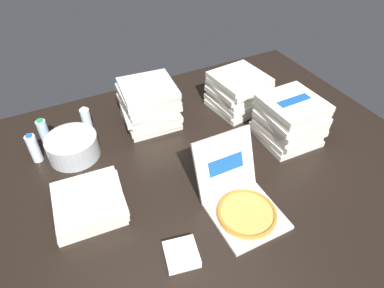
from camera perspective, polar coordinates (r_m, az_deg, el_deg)
name	(u,v)px	position (r m, az deg, el deg)	size (l,w,h in m)	color
ground_plane	(195,171)	(2.26, 0.54, -4.56)	(3.20, 2.40, 0.02)	black
open_pizza_box	(241,201)	(2.00, 8.33, -9.54)	(0.39, 0.54, 0.39)	silver
pizza_stack_left_mid	(149,105)	(2.56, -7.36, 6.68)	(0.45, 0.43, 0.33)	silver
pizza_stack_left_near	(89,203)	(2.07, -17.17, -9.65)	(0.44, 0.43, 0.13)	silver
pizza_stack_right_far	(238,92)	(2.76, 7.85, 8.86)	(0.45, 0.44, 0.29)	silver
pizza_stack_right_mid	(290,120)	(2.49, 16.36, 3.94)	(0.41, 0.42, 0.34)	silver
ice_bucket	(73,147)	(2.44, -19.68, -0.45)	(0.35, 0.35, 0.16)	#B7BABF
water_bottle_0	(34,148)	(2.49, -25.39, -0.65)	(0.07, 0.07, 0.23)	white
water_bottle_1	(44,133)	(2.59, -23.92, 1.75)	(0.07, 0.07, 0.23)	silver
water_bottle_2	(87,121)	(2.60, -17.53, 3.75)	(0.07, 0.07, 0.23)	silver
napkin_pile	(181,254)	(1.84, -1.82, -18.33)	(0.17, 0.17, 0.05)	white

